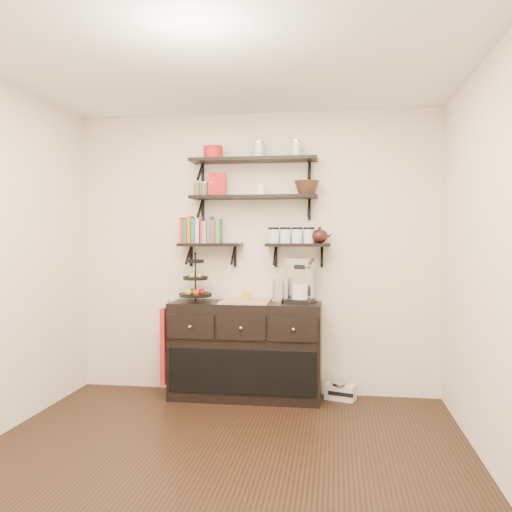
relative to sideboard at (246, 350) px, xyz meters
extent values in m
plane|color=black|center=(0.06, -1.51, -0.45)|extent=(3.50, 3.50, 0.00)
cube|color=white|center=(0.06, -1.51, 2.25)|extent=(3.50, 3.50, 0.02)
cube|color=white|center=(0.06, 0.24, 0.90)|extent=(3.50, 0.02, 2.70)
cube|color=white|center=(1.81, -1.51, 0.90)|extent=(0.02, 3.50, 2.70)
cube|color=black|center=(0.06, 0.10, 1.78)|extent=(1.20, 0.27, 0.03)
cube|color=black|center=(-0.46, 0.22, 1.67)|extent=(0.02, 0.03, 0.20)
cube|color=black|center=(0.58, 0.22, 1.67)|extent=(0.02, 0.03, 0.20)
cube|color=black|center=(0.06, 0.10, 1.43)|extent=(1.20, 0.27, 0.03)
cube|color=black|center=(-0.46, 0.22, 1.32)|extent=(0.02, 0.03, 0.20)
cube|color=black|center=(0.58, 0.22, 1.32)|extent=(0.02, 0.03, 0.20)
cube|color=black|center=(-0.36, 0.11, 0.98)|extent=(0.60, 0.25, 0.03)
cube|color=black|center=(-0.58, 0.22, 0.87)|extent=(0.02, 0.03, 0.20)
cube|color=black|center=(-0.14, 0.22, 0.87)|extent=(0.03, 0.03, 0.20)
cube|color=black|center=(0.48, 0.11, 0.98)|extent=(0.60, 0.25, 0.03)
cube|color=black|center=(0.26, 0.22, 0.87)|extent=(0.03, 0.03, 0.20)
cube|color=black|center=(0.70, 0.22, 0.87)|extent=(0.02, 0.03, 0.20)
cube|color=red|center=(-0.62, 0.12, 1.10)|extent=(0.02, 0.15, 0.20)
cube|color=#1F6C3D|center=(-0.58, 0.12, 1.12)|extent=(0.03, 0.15, 0.24)
cube|color=#C65B09|center=(-0.55, 0.12, 1.10)|extent=(0.04, 0.15, 0.21)
cube|color=#1A727D|center=(-0.51, 0.12, 1.12)|extent=(0.03, 0.15, 0.25)
cube|color=beige|center=(-0.48, 0.12, 1.11)|extent=(0.03, 0.15, 0.22)
cube|color=#A91869|center=(-0.44, 0.12, 1.13)|extent=(0.04, 0.15, 0.26)
cube|color=gold|center=(-0.40, 0.12, 1.11)|extent=(0.03, 0.15, 0.23)
cube|color=#425F9E|center=(-0.36, 0.12, 1.10)|extent=(0.03, 0.15, 0.20)
cube|color=#A64028|center=(-0.32, 0.12, 1.12)|extent=(0.04, 0.15, 0.24)
cube|color=#488A44|center=(-0.28, 0.12, 1.10)|extent=(0.03, 0.15, 0.21)
cylinder|color=silver|center=(0.25, 0.12, 1.06)|extent=(0.10, 0.10, 0.13)
cylinder|color=silver|center=(0.36, 0.12, 1.06)|extent=(0.10, 0.10, 0.13)
cylinder|color=silver|center=(0.47, 0.12, 1.06)|extent=(0.10, 0.10, 0.13)
cylinder|color=silver|center=(0.58, 0.12, 1.06)|extent=(0.10, 0.10, 0.13)
cube|color=black|center=(0.00, 0.00, 0.00)|extent=(1.40, 0.45, 0.90)
cube|color=tan|center=(0.00, 0.00, 0.46)|extent=(0.45, 0.41, 0.02)
sphere|color=gold|center=(-0.47, -0.25, 0.25)|extent=(0.04, 0.04, 0.04)
sphere|color=gold|center=(0.00, -0.25, 0.25)|extent=(0.04, 0.04, 0.04)
sphere|color=gold|center=(0.47, -0.25, 0.25)|extent=(0.04, 0.04, 0.04)
cylinder|color=black|center=(-0.48, 0.00, 0.67)|extent=(0.01, 0.01, 0.44)
cylinder|color=black|center=(-0.48, 0.00, 0.50)|extent=(0.30, 0.30, 0.01)
cylinder|color=black|center=(-0.48, 0.00, 0.66)|extent=(0.23, 0.23, 0.02)
cylinder|color=black|center=(-0.48, 0.00, 0.82)|extent=(0.16, 0.16, 0.02)
sphere|color=#B21914|center=(-0.43, 0.04, 0.54)|extent=(0.06, 0.06, 0.06)
sphere|color=gold|center=(-0.51, 0.00, 0.69)|extent=(0.05, 0.05, 0.05)
cube|color=#A98027|center=(0.01, 0.00, 0.50)|extent=(0.08, 0.08, 0.08)
cube|color=black|center=(0.51, 0.00, 0.47)|extent=(0.28, 0.26, 0.04)
cube|color=silver|center=(0.51, 0.07, 0.64)|extent=(0.24, 0.15, 0.35)
cube|color=silver|center=(0.51, 0.00, 0.83)|extent=(0.28, 0.26, 0.07)
cylinder|color=silver|center=(0.51, -0.02, 0.56)|extent=(0.18, 0.18, 0.13)
cylinder|color=silver|center=(0.31, -0.02, 0.56)|extent=(0.11, 0.11, 0.22)
cube|color=#A71D12|center=(-0.73, -0.10, 0.05)|extent=(0.04, 0.30, 0.70)
cube|color=silver|center=(0.88, 0.07, -0.38)|extent=(0.30, 0.22, 0.15)
cylinder|color=silver|center=(0.88, 0.07, -0.30)|extent=(0.23, 0.23, 0.02)
cube|color=black|center=(0.88, 0.00, -0.38)|extent=(0.23, 0.09, 0.04)
cube|color=red|center=(-0.29, 0.10, 1.56)|extent=(0.16, 0.07, 0.22)
cylinder|color=white|center=(0.13, 0.10, 1.50)|extent=(0.09, 0.09, 0.10)
cylinder|color=red|center=(-0.33, 0.10, 1.86)|extent=(0.18, 0.18, 0.12)
camera|label=1|loc=(0.83, -4.96, 1.06)|focal=38.00mm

